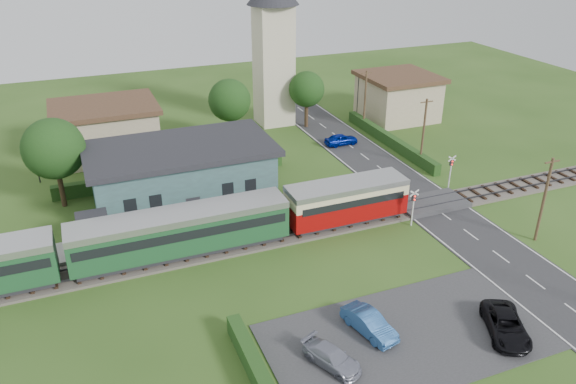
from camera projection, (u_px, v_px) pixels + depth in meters
name	position (u px, v px, depth m)	size (l,w,h in m)	color
ground	(339.00, 238.00, 44.48)	(120.00, 120.00, 0.00)	#2D4C19
railway_track	(328.00, 225.00, 46.10)	(76.00, 3.20, 0.49)	#4C443D
road	(444.00, 215.00, 47.80)	(6.00, 70.00, 0.05)	#28282B
car_park	(406.00, 337.00, 33.97)	(17.00, 9.00, 0.08)	#333335
crossing_deck	(431.00, 203.00, 49.38)	(6.20, 3.40, 0.45)	#333335
platform	(200.00, 229.00, 45.37)	(30.00, 3.00, 0.45)	gray
equipment_hut	(94.00, 231.00, 42.03)	(2.30, 2.30, 2.55)	beige
station_building	(182.00, 173.00, 49.11)	(16.00, 9.00, 5.30)	#427171
train	(137.00, 239.00, 40.10)	(43.20, 2.90, 3.40)	#232328
church_tower	(273.00, 38.00, 64.95)	(6.00, 6.00, 17.60)	beige
house_west	(106.00, 129.00, 59.06)	(10.80, 8.80, 5.50)	tan
house_east	(398.00, 96.00, 69.90)	(8.80, 8.80, 5.50)	tan
hedge_carpark	(257.00, 373.00, 30.55)	(0.80, 9.00, 1.20)	#193814
hedge_roadside	(390.00, 140.00, 62.28)	(0.80, 18.00, 1.20)	#193814
hedge_station	(174.00, 175.00, 53.76)	(22.00, 0.80, 1.30)	#193814
tree_a	(54.00, 149.00, 47.09)	(5.20, 5.20, 8.00)	#332316
tree_b	(230.00, 100.00, 60.75)	(4.60, 4.60, 7.34)	#332316
tree_c	(307.00, 89.00, 65.91)	(4.20, 4.20, 6.78)	#332316
utility_pole_b	(544.00, 199.00, 42.62)	(1.40, 0.22, 7.00)	#473321
utility_pole_c	(423.00, 132.00, 55.94)	(1.40, 0.22, 7.00)	#473321
utility_pole_d	(365.00, 99.00, 65.94)	(1.40, 0.22, 7.00)	#473321
crossing_signal_near	(414.00, 203.00, 45.33)	(0.84, 0.28, 3.28)	silver
crossing_signal_far	(451.00, 167.00, 51.73)	(0.84, 0.28, 3.28)	silver
streetlamp_west	(34.00, 153.00, 52.45)	(0.30, 0.30, 5.15)	#3F3F47
streetlamp_east	(358.00, 91.00, 70.96)	(0.30, 0.30, 5.15)	#3F3F47
car_on_road	(341.00, 139.00, 62.26)	(1.49, 3.71, 1.27)	#00148C
car_park_blue	(369.00, 323.00, 34.04)	(1.39, 3.97, 1.31)	#295794
car_park_silver	(332.00, 357.00, 31.58)	(1.51, 3.71, 1.08)	#9193A5
car_park_dark	(506.00, 325.00, 33.90)	(2.13, 4.62, 1.28)	black
pedestrian_near	(271.00, 208.00, 46.21)	(0.64, 0.42, 1.76)	gray
pedestrian_far	(100.00, 234.00, 42.62)	(0.77, 0.60, 1.58)	gray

